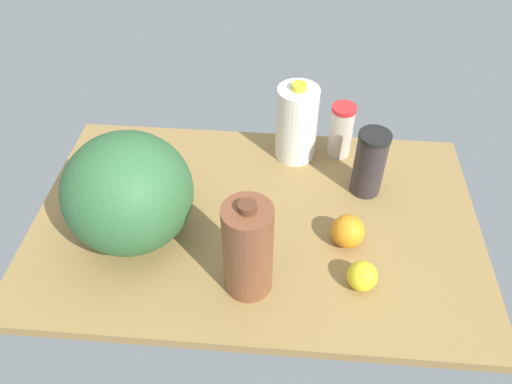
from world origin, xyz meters
The scene contains 9 objects.
countertop centered at (0.00, 0.00, 1.50)cm, with size 120.00×76.00×3.00cm, color olive.
watermelon centered at (-30.55, -7.96, 17.96)cm, with size 31.77×31.77×29.92cm, color #336838.
milk_jug centered at (9.64, 28.20, 14.79)cm, with size 12.21×12.21×25.15cm.
tumbler_cup centered at (23.15, 30.06, 11.60)cm, with size 7.25×7.25×17.12cm.
shaker_bottle centered at (30.17, 14.03, 12.96)cm, with size 8.82×8.82×19.85cm.
chocolate_milk_jug centered at (-0.31, -21.43, 15.91)cm, with size 11.35×11.35×27.38cm.
lemon_far_back centered at (26.78, -19.69, 6.64)cm, with size 7.29×7.29×7.29cm, color yellow.
orange_by_jug centered at (24.00, -6.43, 7.30)cm, with size 8.61×8.61×8.61cm, color orange.
lemon_loose centered at (-45.21, 22.38, 6.87)cm, with size 7.74×7.74×7.74cm, color yellow.
Camera 1 is at (7.71, -91.80, 102.73)cm, focal length 35.00 mm.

